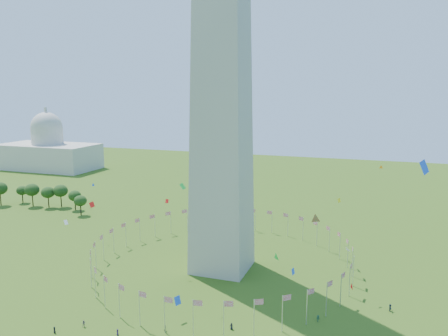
{
  "coord_description": "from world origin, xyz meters",
  "views": [
    {
      "loc": [
        43.96,
        -73.86,
        55.4
      ],
      "look_at": [
        5.86,
        35.0,
        35.19
      ],
      "focal_mm": 35.0,
      "sensor_mm": 36.0,
      "label": 1
    }
  ],
  "objects": [
    {
      "name": "flag_ring",
      "position": [
        -0.0,
        50.0,
        4.5
      ],
      "size": [
        80.24,
        80.24,
        9.0
      ],
      "color": "silver",
      "rests_on": "ground"
    },
    {
      "name": "tree_line_west",
      "position": [
        -107.59,
        90.78,
        5.15
      ],
      "size": [
        54.94,
        15.13,
        11.42
      ],
      "color": "#2A521B",
      "rests_on": "ground"
    },
    {
      "name": "kites_aloft",
      "position": [
        15.64,
        23.67,
        20.17
      ],
      "size": [
        122.43,
        71.39,
        42.24
      ],
      "color": "green",
      "rests_on": "ground"
    },
    {
      "name": "capitol_building",
      "position": [
        -180.0,
        180.0,
        23.0
      ],
      "size": [
        70.0,
        35.0,
        46.0
      ],
      "primitive_type": null,
      "color": "beige",
      "rests_on": "ground"
    }
  ]
}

